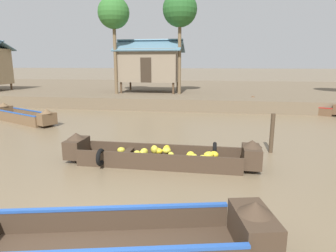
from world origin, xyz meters
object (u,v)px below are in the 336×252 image
at_px(cargo_boat_upstream, 24,116).
at_px(mooring_post, 272,133).
at_px(banana_boat, 161,155).
at_px(stilt_house_mid_left, 150,65).
at_px(palm_tree_mid, 180,10).
at_px(palm_tree_far, 114,14).
at_px(fishing_skiff_distant, 293,107).
at_px(viewer_boat, 56,244).

distance_m(cargo_boat_upstream, mooring_post, 12.23).
bearing_deg(mooring_post, banana_boat, -153.01).
relative_size(cargo_boat_upstream, stilt_house_mid_left, 0.87).
distance_m(banana_boat, mooring_post, 3.98).
height_order(palm_tree_mid, palm_tree_far, palm_tree_mid).
height_order(stilt_house_mid_left, palm_tree_far, palm_tree_far).
bearing_deg(fishing_skiff_distant, banana_boat, -120.72).
height_order(cargo_boat_upstream, stilt_house_mid_left, stilt_house_mid_left).
bearing_deg(fishing_skiff_distant, cargo_boat_upstream, -159.08).
bearing_deg(palm_tree_far, cargo_boat_upstream, -108.08).
bearing_deg(palm_tree_mid, viewer_boat, -89.29).
height_order(fishing_skiff_distant, palm_tree_far, palm_tree_far).
relative_size(cargo_boat_upstream, palm_tree_mid, 0.62).
distance_m(cargo_boat_upstream, palm_tree_mid, 12.38).
bearing_deg(banana_boat, stilt_house_mid_left, 103.69).
height_order(viewer_boat, cargo_boat_upstream, viewer_boat).
relative_size(viewer_boat, mooring_post, 5.06).
xyz_separation_m(banana_boat, palm_tree_far, (-5.75, 12.74, 6.16)).
distance_m(palm_tree_far, mooring_post, 15.46).
bearing_deg(palm_tree_mid, fishing_skiff_distant, -17.05).
bearing_deg(banana_boat, mooring_post, 26.99).
bearing_deg(stilt_house_mid_left, fishing_skiff_distant, -19.22).
relative_size(stilt_house_mid_left, palm_tree_mid, 0.72).
height_order(banana_boat, palm_tree_far, palm_tree_far).
xyz_separation_m(palm_tree_mid, palm_tree_far, (-4.71, -0.36, -0.17)).
height_order(banana_boat, cargo_boat_upstream, banana_boat).
xyz_separation_m(banana_boat, mooring_post, (3.53, 1.80, 0.39)).
relative_size(stilt_house_mid_left, mooring_post, 3.73).
relative_size(viewer_boat, fishing_skiff_distant, 1.24).
distance_m(viewer_boat, cargo_boat_upstream, 12.27).
bearing_deg(palm_tree_far, mooring_post, -49.72).
height_order(viewer_boat, fishing_skiff_distant, viewer_boat).
height_order(cargo_boat_upstream, palm_tree_far, palm_tree_far).
xyz_separation_m(stilt_house_mid_left, palm_tree_far, (-2.28, -1.52, 3.55)).
bearing_deg(palm_tree_mid, cargo_boat_upstream, -132.27).
bearing_deg(mooring_post, palm_tree_mid, 112.00).
bearing_deg(fishing_skiff_distant, viewer_boat, -115.22).
distance_m(banana_boat, fishing_skiff_distant, 12.58).
xyz_separation_m(cargo_boat_upstream, stilt_house_mid_left, (4.73, 9.05, 2.59)).
relative_size(banana_boat, stilt_house_mid_left, 1.17).
bearing_deg(viewer_boat, stilt_house_mid_left, 98.01).
height_order(banana_boat, palm_tree_mid, palm_tree_mid).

